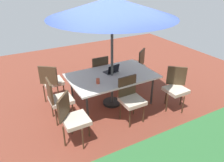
{
  "coord_description": "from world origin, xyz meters",
  "views": [
    {
      "loc": [
        2.2,
        4.01,
        2.94
      ],
      "look_at": [
        0.0,
        0.0,
        0.62
      ],
      "focal_mm": 35.01,
      "sensor_mm": 36.0,
      "label": 1
    }
  ],
  "objects_px": {
    "chair_southwest": "(136,64)",
    "chair_east": "(58,98)",
    "dining_table": "(112,77)",
    "chair_southeast": "(52,81)",
    "cup": "(98,81)",
    "chair_south": "(98,71)",
    "patio_umbrella": "(112,8)",
    "chair_north": "(131,97)",
    "chair_northwest": "(176,86)",
    "chair_northeast": "(72,117)",
    "laptop": "(112,71)"
  },
  "relations": [
    {
      "from": "cup",
      "to": "chair_southwest",
      "type": "bearing_deg",
      "value": -149.72
    },
    {
      "from": "chair_southwest",
      "to": "chair_southeast",
      "type": "xyz_separation_m",
      "value": [
        2.42,
        -0.09,
        0.0
      ]
    },
    {
      "from": "chair_northeast",
      "to": "chair_east",
      "type": "distance_m",
      "value": 0.79
    },
    {
      "from": "chair_northeast",
      "to": "cup",
      "type": "distance_m",
      "value": 1.03
    },
    {
      "from": "chair_north",
      "to": "cup",
      "type": "height_order",
      "value": "chair_north"
    },
    {
      "from": "laptop",
      "to": "chair_south",
      "type": "bearing_deg",
      "value": -97.32
    },
    {
      "from": "chair_southwest",
      "to": "cup",
      "type": "distance_m",
      "value": 1.97
    },
    {
      "from": "chair_south",
      "to": "laptop",
      "type": "bearing_deg",
      "value": 93.76
    },
    {
      "from": "patio_umbrella",
      "to": "chair_south",
      "type": "xyz_separation_m",
      "value": [
        -0.03,
        -0.82,
        -1.72
      ]
    },
    {
      "from": "laptop",
      "to": "chair_north",
      "type": "bearing_deg",
      "value": 79.43
    },
    {
      "from": "chair_east",
      "to": "chair_southeast",
      "type": "distance_m",
      "value": 0.88
    },
    {
      "from": "chair_north",
      "to": "chair_northwest",
      "type": "height_order",
      "value": "same"
    },
    {
      "from": "chair_east",
      "to": "chair_southeast",
      "type": "xyz_separation_m",
      "value": [
        -0.1,
        -0.87,
        0.0
      ]
    },
    {
      "from": "chair_southwest",
      "to": "cup",
      "type": "xyz_separation_m",
      "value": [
        1.68,
        0.98,
        0.28
      ]
    },
    {
      "from": "dining_table",
      "to": "chair_southwest",
      "type": "height_order",
      "value": "chair_southwest"
    },
    {
      "from": "laptop",
      "to": "dining_table",
      "type": "bearing_deg",
      "value": 53.93
    },
    {
      "from": "chair_north",
      "to": "chair_southeast",
      "type": "bearing_deg",
      "value": 126.29
    },
    {
      "from": "chair_east",
      "to": "cup",
      "type": "relative_size",
      "value": 8.45
    },
    {
      "from": "chair_north",
      "to": "chair_east",
      "type": "xyz_separation_m",
      "value": [
        1.36,
        -0.71,
        0.0
      ]
    },
    {
      "from": "dining_table",
      "to": "chair_north",
      "type": "bearing_deg",
      "value": 93.64
    },
    {
      "from": "laptop",
      "to": "chair_southeast",
      "type": "bearing_deg",
      "value": -39.23
    },
    {
      "from": "patio_umbrella",
      "to": "chair_south",
      "type": "distance_m",
      "value": 1.91
    },
    {
      "from": "chair_north",
      "to": "dining_table",
      "type": "bearing_deg",
      "value": 91.55
    },
    {
      "from": "laptop",
      "to": "cup",
      "type": "distance_m",
      "value": 0.63
    },
    {
      "from": "dining_table",
      "to": "chair_northwest",
      "type": "xyz_separation_m",
      "value": [
        -1.23,
        0.83,
        -0.18
      ]
    },
    {
      "from": "dining_table",
      "to": "chair_northwest",
      "type": "bearing_deg",
      "value": 145.82
    },
    {
      "from": "patio_umbrella",
      "to": "chair_northwest",
      "type": "xyz_separation_m",
      "value": [
        -1.23,
        0.83,
        -1.72
      ]
    },
    {
      "from": "chair_southwest",
      "to": "chair_east",
      "type": "relative_size",
      "value": 1.0
    },
    {
      "from": "chair_northeast",
      "to": "chair_south",
      "type": "bearing_deg",
      "value": 2.17
    },
    {
      "from": "patio_umbrella",
      "to": "chair_southeast",
      "type": "distance_m",
      "value": 2.27
    },
    {
      "from": "chair_northeast",
      "to": "laptop",
      "type": "bearing_deg",
      "value": -14.15
    },
    {
      "from": "patio_umbrella",
      "to": "chair_southwest",
      "type": "height_order",
      "value": "patio_umbrella"
    },
    {
      "from": "chair_northwest",
      "to": "chair_east",
      "type": "bearing_deg",
      "value": -158.83
    },
    {
      "from": "patio_umbrella",
      "to": "cup",
      "type": "bearing_deg",
      "value": 25.95
    },
    {
      "from": "chair_east",
      "to": "chair_south",
      "type": "distance_m",
      "value": 1.59
    },
    {
      "from": "patio_umbrella",
      "to": "cup",
      "type": "relative_size",
      "value": 23.16
    },
    {
      "from": "chair_southwest",
      "to": "chair_south",
      "type": "relative_size",
      "value": 1.0
    },
    {
      "from": "chair_southwest",
      "to": "chair_northwest",
      "type": "xyz_separation_m",
      "value": [
        -0.01,
        1.59,
        0.0
      ]
    },
    {
      "from": "chair_northeast",
      "to": "chair_northwest",
      "type": "relative_size",
      "value": 1.0
    },
    {
      "from": "chair_northwest",
      "to": "dining_table",
      "type": "bearing_deg",
      "value": -175.35
    },
    {
      "from": "chair_northeast",
      "to": "chair_south",
      "type": "height_order",
      "value": "same"
    },
    {
      "from": "chair_southwest",
      "to": "chair_northwest",
      "type": "height_order",
      "value": "same"
    },
    {
      "from": "chair_northeast",
      "to": "dining_table",
      "type": "bearing_deg",
      "value": -16.67
    },
    {
      "from": "patio_umbrella",
      "to": "chair_northeast",
      "type": "distance_m",
      "value": 2.29
    },
    {
      "from": "chair_northeast",
      "to": "chair_southeast",
      "type": "height_order",
      "value": "same"
    },
    {
      "from": "patio_umbrella",
      "to": "chair_north",
      "type": "height_order",
      "value": "patio_umbrella"
    },
    {
      "from": "chair_southwest",
      "to": "chair_east",
      "type": "height_order",
      "value": "same"
    },
    {
      "from": "dining_table",
      "to": "chair_northeast",
      "type": "xyz_separation_m",
      "value": [
        1.27,
        0.81,
        -0.18
      ]
    },
    {
      "from": "patio_umbrella",
      "to": "chair_east",
      "type": "distance_m",
      "value": 2.16
    },
    {
      "from": "dining_table",
      "to": "chair_southeast",
      "type": "relative_size",
      "value": 2.02
    }
  ]
}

